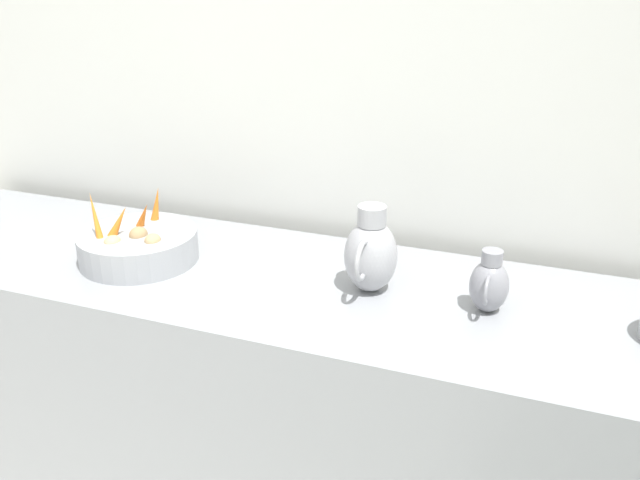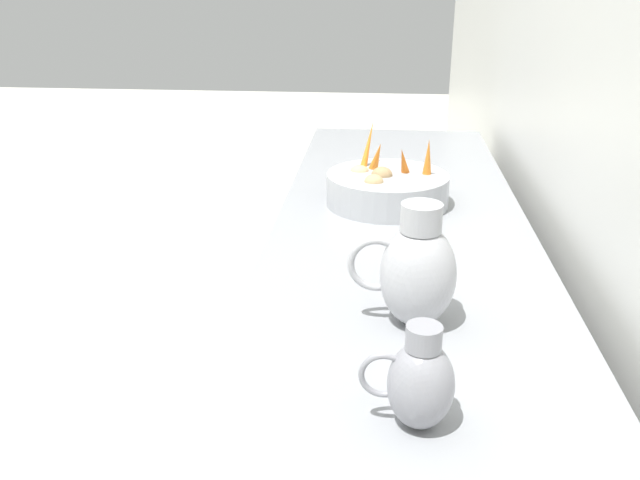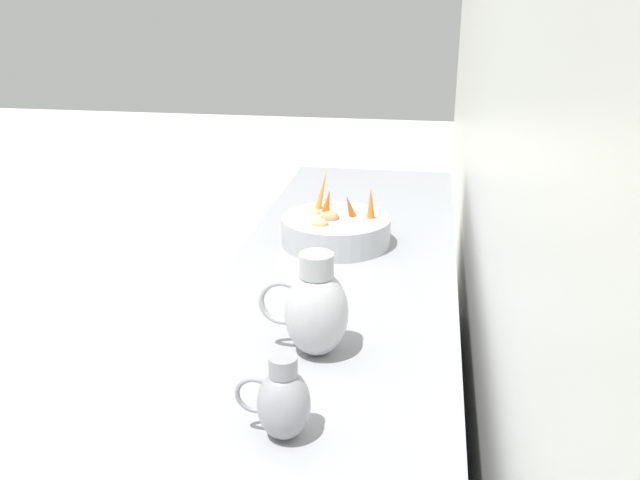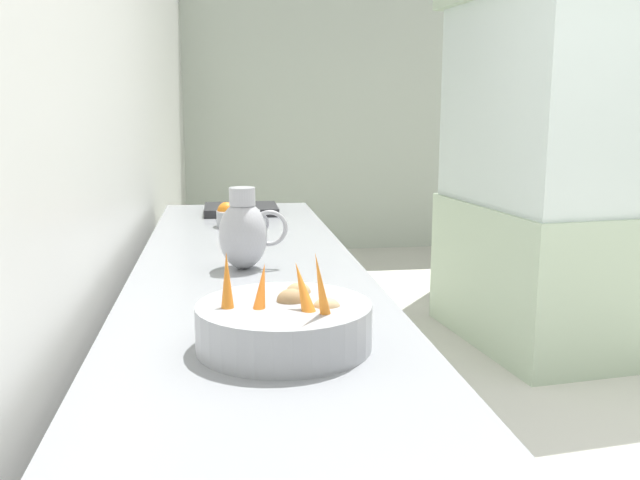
{
  "view_description": "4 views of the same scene",
  "coord_description": "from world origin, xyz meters",
  "px_view_note": "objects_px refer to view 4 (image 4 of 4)",
  "views": [
    {
      "loc": [
        0.1,
        0.63,
        1.74
      ],
      "look_at": [
        -1.48,
        0.04,
        1.04
      ],
      "focal_mm": 36.44,
      "sensor_mm": 36.0,
      "label": 1
    },
    {
      "loc": [
        -1.42,
        1.4,
        1.56
      ],
      "look_at": [
        -1.28,
        -0.05,
        0.97
      ],
      "focal_mm": 37.99,
      "sensor_mm": 36.0,
      "label": 2
    },
    {
      "loc": [
        -1.74,
        1.6,
        1.72
      ],
      "look_at": [
        -1.45,
        -0.17,
        1.05
      ],
      "focal_mm": 38.58,
      "sensor_mm": 36.0,
      "label": 3
    },
    {
      "loc": [
        -1.56,
        -1.92,
        1.39
      ],
      "look_at": [
        -1.29,
        -0.05,
        1.03
      ],
      "focal_mm": 38.78,
      "sensor_mm": 36.0,
      "label": 4
    }
  ],
  "objects_px": {
    "metal_pitcher_tall": "(244,232)",
    "glass_block_booth": "(568,172)",
    "support_column": "(475,93)",
    "metal_pitcher_short": "(243,226)",
    "vegetable_colander": "(284,324)",
    "orange_bowl": "(237,215)"
  },
  "relations": [
    {
      "from": "vegetable_colander",
      "to": "support_column",
      "type": "height_order",
      "value": "support_column"
    },
    {
      "from": "metal_pitcher_tall",
      "to": "metal_pitcher_short",
      "type": "bearing_deg",
      "value": 88.91
    },
    {
      "from": "glass_block_booth",
      "to": "support_column",
      "type": "relative_size",
      "value": 0.69
    },
    {
      "from": "orange_bowl",
      "to": "metal_pitcher_tall",
      "type": "relative_size",
      "value": 0.73
    },
    {
      "from": "metal_pitcher_tall",
      "to": "glass_block_booth",
      "type": "xyz_separation_m",
      "value": [
        1.95,
        1.69,
        0.01
      ]
    },
    {
      "from": "support_column",
      "to": "orange_bowl",
      "type": "bearing_deg",
      "value": -129.07
    },
    {
      "from": "glass_block_booth",
      "to": "orange_bowl",
      "type": "bearing_deg",
      "value": -155.26
    },
    {
      "from": "metal_pitcher_tall",
      "to": "support_column",
      "type": "bearing_deg",
      "value": 58.74
    },
    {
      "from": "metal_pitcher_short",
      "to": "glass_block_booth",
      "type": "height_order",
      "value": "glass_block_booth"
    },
    {
      "from": "glass_block_booth",
      "to": "support_column",
      "type": "bearing_deg",
      "value": 91.53
    },
    {
      "from": "orange_bowl",
      "to": "glass_block_booth",
      "type": "height_order",
      "value": "glass_block_booth"
    },
    {
      "from": "vegetable_colander",
      "to": "glass_block_booth",
      "type": "height_order",
      "value": "glass_block_booth"
    },
    {
      "from": "metal_pitcher_tall",
      "to": "support_column",
      "type": "xyz_separation_m",
      "value": [
        1.91,
        3.14,
        0.49
      ]
    },
    {
      "from": "orange_bowl",
      "to": "metal_pitcher_short",
      "type": "distance_m",
      "value": 0.46
    },
    {
      "from": "metal_pitcher_tall",
      "to": "glass_block_booth",
      "type": "height_order",
      "value": "glass_block_booth"
    },
    {
      "from": "vegetable_colander",
      "to": "metal_pitcher_short",
      "type": "distance_m",
      "value": 1.07
    },
    {
      "from": "metal_pitcher_short",
      "to": "support_column",
      "type": "height_order",
      "value": "support_column"
    },
    {
      "from": "orange_bowl",
      "to": "metal_pitcher_short",
      "type": "height_order",
      "value": "metal_pitcher_short"
    },
    {
      "from": "metal_pitcher_tall",
      "to": "metal_pitcher_short",
      "type": "height_order",
      "value": "metal_pitcher_tall"
    },
    {
      "from": "metal_pitcher_tall",
      "to": "support_column",
      "type": "height_order",
      "value": "support_column"
    },
    {
      "from": "metal_pitcher_short",
      "to": "metal_pitcher_tall",
      "type": "bearing_deg",
      "value": -91.09
    },
    {
      "from": "vegetable_colander",
      "to": "metal_pitcher_tall",
      "type": "bearing_deg",
      "value": 94.42
    }
  ]
}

